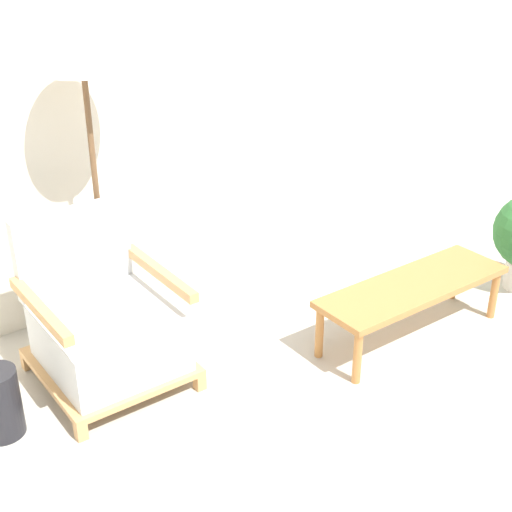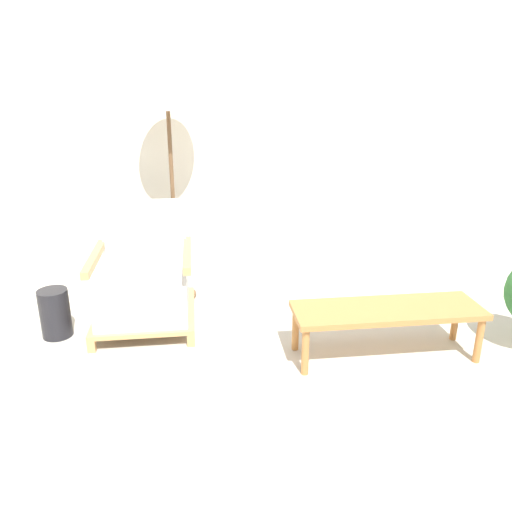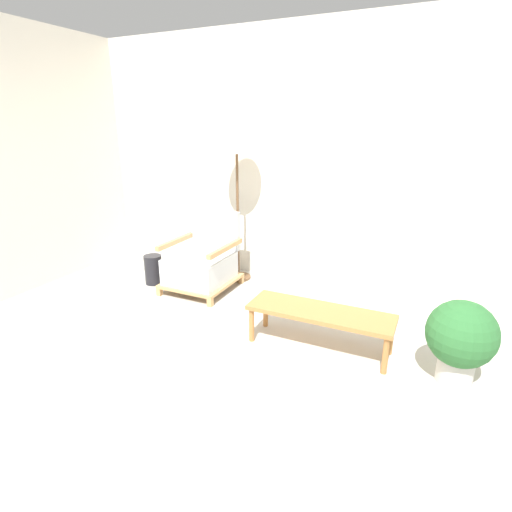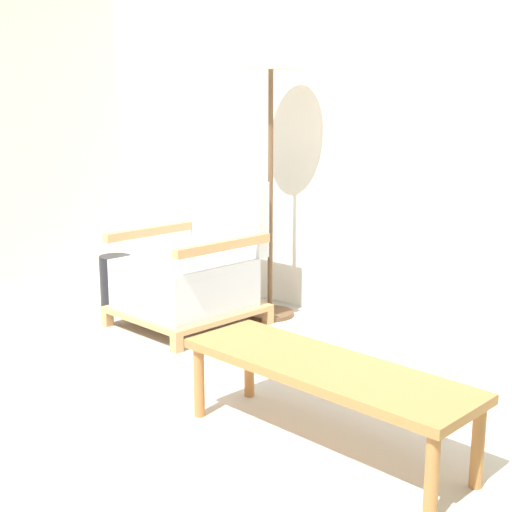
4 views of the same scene
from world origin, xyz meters
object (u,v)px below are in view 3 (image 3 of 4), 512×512
armchair (203,263)px  coffee_table (320,315)px  vase (153,269)px  floor_lamp (237,150)px  potted_plant (461,337)px

armchair → coffee_table: 1.64m
coffee_table → vase: 2.15m
floor_lamp → coffee_table: 2.04m
armchair → vase: (-0.58, -0.12, -0.13)m
coffee_table → potted_plant: (0.99, -0.03, 0.06)m
potted_plant → floor_lamp: bearing=154.2°
potted_plant → armchair: bearing=164.8°
armchair → potted_plant: armchair is taller
floor_lamp → potted_plant: (2.29, -1.10, -1.11)m
coffee_table → potted_plant: 1.00m
floor_lamp → vase: (-0.79, -0.55, -1.30)m
armchair → coffee_table: bearing=-23.1°
armchair → floor_lamp: 1.26m
floor_lamp → coffee_table: bearing=-39.6°
coffee_table → potted_plant: bearing=-2.0°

